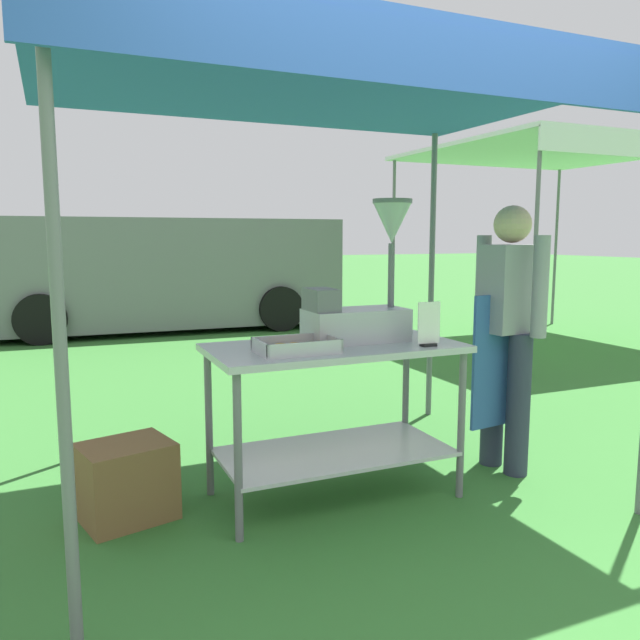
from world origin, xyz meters
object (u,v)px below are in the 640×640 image
at_px(donut_tray, 297,348).
at_px(vendor, 508,325).
at_px(menu_sign, 429,328).
at_px(neighbour_tent, 556,155).
at_px(van_grey, 158,272).
at_px(stall_canopy, 328,94).
at_px(donut_fryer, 362,296).
at_px(supply_crate, 127,481).
at_px(donut_cart, 335,386).

height_order(donut_tray, vendor, vendor).
relative_size(menu_sign, neighbour_tent, 0.07).
relative_size(donut_tray, van_grey, 0.07).
relative_size(stall_canopy, donut_fryer, 3.73).
xyz_separation_m(donut_tray, neighbour_tent, (4.88, 3.38, 1.58)).
bearing_deg(neighbour_tent, supply_crate, -151.52).
bearing_deg(stall_canopy, donut_cart, -90.00).
height_order(stall_canopy, neighbour_tent, neighbour_tent).
distance_m(donut_tray, donut_fryer, 0.54).
bearing_deg(donut_cart, vendor, -2.69).
bearing_deg(vendor, neighbour_tent, 43.45).
relative_size(donut_fryer, vendor, 0.49).
bearing_deg(vendor, donut_cart, 177.31).
bearing_deg(van_grey, supply_crate, -100.39).
distance_m(donut_cart, neighbour_tent, 5.94).
relative_size(donut_tray, neighbour_tent, 0.12).
relative_size(vendor, van_grey, 0.30).
bearing_deg(stall_canopy, supply_crate, 176.45).
distance_m(menu_sign, vendor, 0.71).
bearing_deg(donut_tray, donut_fryer, 20.98).
distance_m(stall_canopy, van_grey, 6.84).
height_order(donut_fryer, van_grey, van_grey).
xyz_separation_m(menu_sign, vendor, (0.68, 0.19, -0.05)).
height_order(donut_fryer, supply_crate, donut_fryer).
xyz_separation_m(menu_sign, supply_crate, (-1.52, 0.41, -0.75)).
height_order(vendor, neighbour_tent, neighbour_tent).
relative_size(donut_cart, neighbour_tent, 0.42).
distance_m(donut_cart, vendor, 1.16).
bearing_deg(menu_sign, neighbour_tent, 39.92).
relative_size(stall_canopy, donut_tray, 7.35).
bearing_deg(stall_canopy, van_grey, 88.86).
height_order(donut_cart, supply_crate, donut_cart).
bearing_deg(menu_sign, donut_tray, 170.24).
bearing_deg(donut_fryer, vendor, -6.80).
relative_size(supply_crate, van_grey, 0.09).
xyz_separation_m(donut_fryer, supply_crate, (-1.28, 0.11, -0.90)).
xyz_separation_m(donut_cart, vendor, (1.12, -0.05, 0.28)).
xyz_separation_m(stall_canopy, donut_cart, (-0.00, -0.10, -1.55)).
distance_m(stall_canopy, donut_cart, 1.55).
distance_m(donut_fryer, van_grey, 6.76).
relative_size(donut_fryer, van_grey, 0.14).
height_order(donut_fryer, vendor, donut_fryer).
height_order(vendor, van_grey, van_grey).
xyz_separation_m(donut_tray, van_grey, (0.40, 6.94, 0.01)).
relative_size(donut_tray, vendor, 0.25).
height_order(donut_tray, neighbour_tent, neighbour_tent).
bearing_deg(supply_crate, donut_cart, -8.69).
bearing_deg(supply_crate, menu_sign, -14.93).
height_order(menu_sign, neighbour_tent, neighbour_tent).
xyz_separation_m(donut_fryer, neighbour_tent, (4.42, 3.20, 1.36)).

